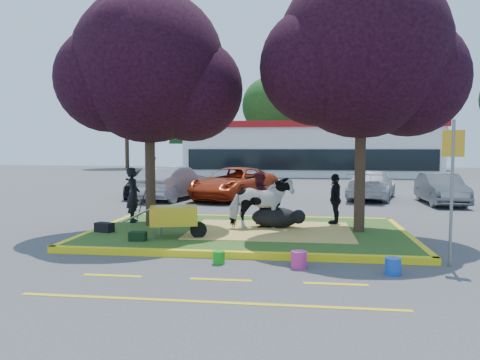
# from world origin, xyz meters

# --- Properties ---
(ground) EXTENTS (90.00, 90.00, 0.00)m
(ground) POSITION_xyz_m (0.00, 0.00, 0.00)
(ground) COLOR #424244
(ground) RESTS_ON ground
(median_island) EXTENTS (8.00, 5.00, 0.15)m
(median_island) POSITION_xyz_m (0.00, 0.00, 0.07)
(median_island) COLOR #284816
(median_island) RESTS_ON ground
(curb_near) EXTENTS (8.30, 0.16, 0.15)m
(curb_near) POSITION_xyz_m (0.00, -2.58, 0.07)
(curb_near) COLOR yellow
(curb_near) RESTS_ON ground
(curb_far) EXTENTS (8.30, 0.16, 0.15)m
(curb_far) POSITION_xyz_m (0.00, 2.58, 0.07)
(curb_far) COLOR yellow
(curb_far) RESTS_ON ground
(curb_left) EXTENTS (0.16, 5.30, 0.15)m
(curb_left) POSITION_xyz_m (-4.08, 0.00, 0.07)
(curb_left) COLOR yellow
(curb_left) RESTS_ON ground
(curb_right) EXTENTS (0.16, 5.30, 0.15)m
(curb_right) POSITION_xyz_m (4.08, 0.00, 0.07)
(curb_right) COLOR yellow
(curb_right) RESTS_ON ground
(straw_bedding) EXTENTS (4.20, 3.00, 0.01)m
(straw_bedding) POSITION_xyz_m (0.60, 0.00, 0.15)
(straw_bedding) COLOR #EBCF60
(straw_bedding) RESTS_ON median_island
(tree_purple_left) EXTENTS (5.06, 4.20, 6.51)m
(tree_purple_left) POSITION_xyz_m (-2.78, 0.38, 4.36)
(tree_purple_left) COLOR black
(tree_purple_left) RESTS_ON median_island
(tree_purple_right) EXTENTS (5.30, 4.40, 6.82)m
(tree_purple_right) POSITION_xyz_m (2.92, 0.18, 4.56)
(tree_purple_right) COLOR black
(tree_purple_right) RESTS_ON median_island
(fire_lane_stripe_a) EXTENTS (1.10, 0.12, 0.01)m
(fire_lane_stripe_a) POSITION_xyz_m (-2.00, -4.20, 0.00)
(fire_lane_stripe_a) COLOR yellow
(fire_lane_stripe_a) RESTS_ON ground
(fire_lane_stripe_b) EXTENTS (1.10, 0.12, 0.01)m
(fire_lane_stripe_b) POSITION_xyz_m (0.00, -4.20, 0.00)
(fire_lane_stripe_b) COLOR yellow
(fire_lane_stripe_b) RESTS_ON ground
(fire_lane_stripe_c) EXTENTS (1.10, 0.12, 0.01)m
(fire_lane_stripe_c) POSITION_xyz_m (2.00, -4.20, 0.00)
(fire_lane_stripe_c) COLOR yellow
(fire_lane_stripe_c) RESTS_ON ground
(fire_lane_long) EXTENTS (6.00, 0.10, 0.01)m
(fire_lane_long) POSITION_xyz_m (0.00, -5.40, 0.00)
(fire_lane_long) COLOR yellow
(fire_lane_long) RESTS_ON ground
(retail_building) EXTENTS (20.40, 8.40, 4.40)m
(retail_building) POSITION_xyz_m (2.00, 27.98, 2.25)
(retail_building) COLOR silver
(retail_building) RESTS_ON ground
(treeline) EXTENTS (46.58, 7.80, 14.63)m
(treeline) POSITION_xyz_m (1.23, 37.61, 7.73)
(treeline) COLOR black
(treeline) RESTS_ON ground
(cow) EXTENTS (1.82, 1.20, 1.41)m
(cow) POSITION_xyz_m (0.33, 0.18, 0.86)
(cow) COLOR white
(cow) RESTS_ON median_island
(calf) EXTENTS (1.39, 0.93, 0.56)m
(calf) POSITION_xyz_m (0.70, 0.46, 0.43)
(calf) COLOR black
(calf) RESTS_ON median_island
(handler) EXTENTS (0.51, 0.66, 1.60)m
(handler) POSITION_xyz_m (-3.49, 0.88, 0.95)
(handler) COLOR black
(handler) RESTS_ON median_island
(visitor_a) EXTENTS (0.67, 0.81, 1.53)m
(visitor_a) POSITION_xyz_m (0.24, 0.51, 0.91)
(visitor_a) COLOR #47141D
(visitor_a) RESTS_ON median_island
(visitor_b) EXTENTS (0.57, 0.91, 1.44)m
(visitor_b) POSITION_xyz_m (2.36, 1.29, 0.87)
(visitor_b) COLOR black
(visitor_b) RESTS_ON median_island
(wheelbarrow) EXTENTS (2.02, 0.96, 0.76)m
(wheelbarrow) POSITION_xyz_m (-1.66, -1.27, 0.68)
(wheelbarrow) COLOR black
(wheelbarrow) RESTS_ON median_island
(gear_bag_dark) EXTENTS (0.53, 0.38, 0.24)m
(gear_bag_dark) POSITION_xyz_m (-3.67, -0.76, 0.27)
(gear_bag_dark) COLOR black
(gear_bag_dark) RESTS_ON median_island
(gear_bag_green) EXTENTS (0.40, 0.26, 0.21)m
(gear_bag_green) POSITION_xyz_m (-2.40, -1.76, 0.25)
(gear_bag_green) COLOR black
(gear_bag_green) RESTS_ON median_island
(sign_post) EXTENTS (0.39, 0.17, 2.87)m
(sign_post) POSITION_xyz_m (4.30, -2.70, 1.80)
(sign_post) COLOR slate
(sign_post) RESTS_ON ground
(bucket_green) EXTENTS (0.29, 0.29, 0.26)m
(bucket_green) POSITION_xyz_m (-0.23, -3.09, 0.13)
(bucket_green) COLOR #179717
(bucket_green) RESTS_ON ground
(bucket_pink) EXTENTS (0.40, 0.40, 0.33)m
(bucket_pink) POSITION_xyz_m (1.36, -3.19, 0.17)
(bucket_pink) COLOR #CD2D82
(bucket_pink) RESTS_ON ground
(bucket_blue) EXTENTS (0.37, 0.37, 0.31)m
(bucket_blue) POSITION_xyz_m (3.08, -3.46, 0.16)
(bucket_blue) COLOR blue
(bucket_blue) RESTS_ON ground
(car_black) EXTENTS (2.48, 4.26, 1.36)m
(car_black) POSITION_xyz_m (-5.94, 8.95, 0.68)
(car_black) COLOR black
(car_black) RESTS_ON ground
(car_silver) EXTENTS (2.44, 4.79, 1.50)m
(car_silver) POSITION_xyz_m (-4.35, 8.14, 0.75)
(car_silver) COLOR gray
(car_silver) RESTS_ON ground
(car_red) EXTENTS (4.03, 5.68, 1.44)m
(car_red) POSITION_xyz_m (-1.61, 8.58, 0.72)
(car_red) COLOR #9F2A0D
(car_red) RESTS_ON ground
(car_white) EXTENTS (2.94, 4.82, 1.30)m
(car_white) POSITION_xyz_m (4.53, 9.41, 0.65)
(car_white) COLOR silver
(car_white) RESTS_ON ground
(car_grey) EXTENTS (1.36, 3.86, 1.27)m
(car_grey) POSITION_xyz_m (7.09, 7.86, 0.63)
(car_grey) COLOR #56595D
(car_grey) RESTS_ON ground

